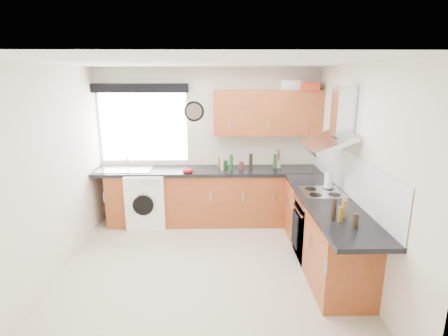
{
  "coord_description": "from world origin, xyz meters",
  "views": [
    {
      "loc": [
        0.17,
        -3.92,
        2.35
      ],
      "look_at": [
        0.25,
        0.85,
        1.1
      ],
      "focal_mm": 28.0,
      "sensor_mm": 36.0,
      "label": 1
    }
  ],
  "objects_px": {
    "upper_cabinets": "(267,113)",
    "oven": "(320,228)",
    "washing_machine": "(147,199)",
    "extractor_hood": "(335,126)"
  },
  "relations": [
    {
      "from": "upper_cabinets",
      "to": "oven",
      "type": "bearing_deg",
      "value": -67.46
    },
    {
      "from": "washing_machine",
      "to": "upper_cabinets",
      "type": "bearing_deg",
      "value": 2.48
    },
    {
      "from": "oven",
      "to": "washing_machine",
      "type": "relative_size",
      "value": 0.96
    },
    {
      "from": "extractor_hood",
      "to": "washing_machine",
      "type": "distance_m",
      "value": 3.12
    },
    {
      "from": "upper_cabinets",
      "to": "washing_machine",
      "type": "bearing_deg",
      "value": -174.15
    },
    {
      "from": "washing_machine",
      "to": "extractor_hood",
      "type": "bearing_deg",
      "value": -26.92
    },
    {
      "from": "oven",
      "to": "extractor_hood",
      "type": "relative_size",
      "value": 1.09
    },
    {
      "from": "upper_cabinets",
      "to": "washing_machine",
      "type": "height_order",
      "value": "upper_cabinets"
    },
    {
      "from": "upper_cabinets",
      "to": "washing_machine",
      "type": "relative_size",
      "value": 1.93
    },
    {
      "from": "extractor_hood",
      "to": "upper_cabinets",
      "type": "xyz_separation_m",
      "value": [
        -0.65,
        1.33,
        0.03
      ]
    }
  ]
}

